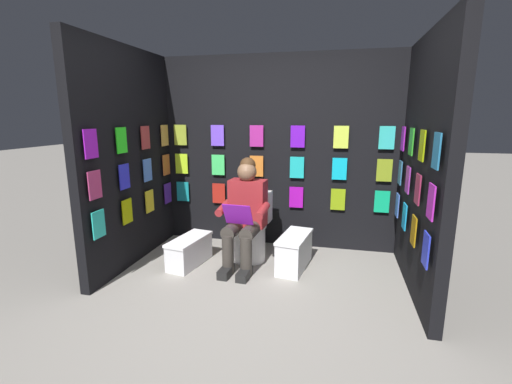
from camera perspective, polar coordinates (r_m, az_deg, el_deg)
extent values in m
plane|color=gray|center=(3.13, -2.54, -19.25)|extent=(30.00, 30.00, 0.00)
cube|color=black|center=(4.44, 3.54, 6.33)|extent=(3.00, 0.10, 2.36)
cube|color=teal|center=(4.81, -11.73, 0.08)|extent=(0.17, 0.01, 0.26)
cube|color=#AD2017|center=(4.63, -6.03, -0.21)|extent=(0.17, 0.01, 0.26)
cube|color=#94D72B|center=(4.49, 0.09, -0.53)|extent=(0.17, 0.01, 0.26)
cube|color=#990EA5|center=(4.41, 6.51, -0.86)|extent=(0.17, 0.01, 0.26)
cube|color=#7E9F11|center=(4.38, 13.10, -1.18)|extent=(0.17, 0.01, 0.26)
cube|color=#0FAE6E|center=(4.41, 19.67, -1.48)|extent=(0.17, 0.01, 0.26)
cube|color=#B1E523|center=(4.75, -11.93, 4.49)|extent=(0.17, 0.01, 0.26)
cube|color=#3FDA65|center=(4.56, -6.14, 4.37)|extent=(0.17, 0.01, 0.26)
cube|color=orange|center=(4.42, 0.09, 4.20)|extent=(0.17, 0.01, 0.26)
cube|color=#1AB6B7|center=(4.34, 6.63, 3.96)|extent=(0.17, 0.01, 0.26)
cube|color=#0DB6D7|center=(4.31, 13.33, 3.66)|extent=(0.17, 0.01, 0.26)
cube|color=olive|center=(4.34, 20.02, 3.31)|extent=(0.17, 0.01, 0.26)
cube|color=olive|center=(4.72, -12.13, 8.99)|extent=(0.17, 0.01, 0.26)
cube|color=#6E46E7|center=(4.53, -6.24, 9.06)|extent=(0.17, 0.01, 0.26)
cube|color=#A62489|center=(4.39, 0.09, 9.03)|extent=(0.17, 0.01, 0.26)
cube|color=#6613C7|center=(4.30, 6.75, 8.89)|extent=(0.17, 0.01, 0.26)
cube|color=#CAE144|center=(4.27, 13.58, 8.61)|extent=(0.17, 0.01, 0.26)
cube|color=#2FBEB3|center=(4.31, 20.39, 8.22)|extent=(0.17, 0.01, 0.26)
cube|color=black|center=(3.55, 25.52, 3.67)|extent=(0.10, 1.73, 2.36)
cube|color=#4368CC|center=(4.30, 21.85, -1.99)|extent=(0.01, 0.17, 0.26)
cube|color=#1996D8|center=(3.86, 22.85, -3.65)|extent=(0.01, 0.17, 0.26)
cube|color=#A4750E|center=(3.42, 24.11, -5.72)|extent=(0.01, 0.17, 0.26)
cube|color=blue|center=(2.99, 25.74, -8.40)|extent=(0.01, 0.17, 0.26)
cube|color=teal|center=(4.23, 22.25, 2.92)|extent=(0.01, 0.17, 0.26)
cube|color=purple|center=(3.78, 23.31, 1.81)|extent=(0.01, 0.17, 0.26)
cube|color=#8F2347|center=(3.33, 24.66, 0.41)|extent=(0.01, 0.17, 0.26)
cube|color=#B723B7|center=(2.89, 26.43, -1.43)|extent=(0.01, 0.17, 0.26)
cube|color=purple|center=(4.19, 22.66, 7.96)|extent=(0.01, 0.17, 0.26)
cube|color=green|center=(3.74, 23.80, 7.45)|extent=(0.01, 0.17, 0.26)
cube|color=#8CA50A|center=(3.28, 25.24, 6.80)|extent=(0.01, 0.17, 0.26)
cube|color=teal|center=(2.83, 27.14, 5.94)|extent=(0.01, 0.17, 0.26)
cube|color=black|center=(4.12, -19.89, 5.17)|extent=(0.10, 1.73, 2.36)
cube|color=#26C4B4|center=(3.62, -24.07, -4.78)|extent=(0.01, 0.17, 0.26)
cube|color=#ACBB09|center=(3.98, -20.09, -2.96)|extent=(0.01, 0.17, 0.26)
cube|color=yellow|center=(4.36, -16.80, -1.44)|extent=(0.01, 0.17, 0.26)
cube|color=#4E2198|center=(4.76, -14.06, -0.17)|extent=(0.01, 0.17, 0.26)
cube|color=#AC346A|center=(3.53, -24.59, 1.03)|extent=(0.01, 0.17, 0.26)
cube|color=#2A2CDB|center=(3.90, -20.49, 2.34)|extent=(0.01, 0.17, 0.26)
cube|color=#4E80E4|center=(4.29, -17.11, 3.41)|extent=(0.01, 0.17, 0.26)
cube|color=#B75C2B|center=(4.69, -14.29, 4.29)|extent=(0.01, 0.17, 0.26)
cube|color=purple|center=(3.49, -25.14, 7.06)|extent=(0.01, 0.17, 0.26)
cube|color=#28EF1F|center=(3.86, -20.91, 7.81)|extent=(0.01, 0.17, 0.26)
cube|color=#AE393A|center=(4.25, -17.43, 8.38)|extent=(0.01, 0.17, 0.26)
cube|color=gold|center=(4.66, -14.54, 8.84)|extent=(0.01, 0.17, 0.26)
cylinder|color=white|center=(4.09, -1.17, -8.27)|extent=(0.38, 0.38, 0.40)
cylinder|color=white|center=(4.02, -1.19, -5.44)|extent=(0.41, 0.41, 0.02)
cube|color=white|center=(4.22, -0.12, -2.24)|extent=(0.39, 0.20, 0.36)
cylinder|color=white|center=(4.13, -0.48, -2.53)|extent=(0.39, 0.09, 0.39)
cube|color=maroon|center=(3.92, -1.31, -1.78)|extent=(0.41, 0.24, 0.52)
sphere|color=brown|center=(3.82, -1.48, 3.27)|extent=(0.21, 0.21, 0.21)
sphere|color=#472D19|center=(3.84, -1.34, 4.34)|extent=(0.17, 0.17, 0.17)
cylinder|color=#38332D|center=(3.78, -0.78, -6.20)|extent=(0.17, 0.41, 0.15)
cylinder|color=#38332D|center=(3.84, -3.64, -5.92)|extent=(0.17, 0.41, 0.15)
cylinder|color=#38332D|center=(3.70, -1.61, -10.39)|extent=(0.12, 0.12, 0.42)
cylinder|color=#38332D|center=(3.76, -4.55, -10.03)|extent=(0.12, 0.12, 0.42)
cube|color=black|center=(3.71, -1.89, -13.11)|extent=(0.13, 0.27, 0.09)
cube|color=black|center=(3.78, -4.84, -12.70)|extent=(0.13, 0.27, 0.09)
cylinder|color=maroon|center=(3.70, 1.08, -3.06)|extent=(0.10, 0.31, 0.13)
cylinder|color=maroon|center=(3.84, -5.27, -2.55)|extent=(0.10, 0.31, 0.13)
cube|color=purple|center=(3.62, -2.96, -3.67)|extent=(0.31, 0.15, 0.23)
cube|color=silver|center=(3.91, 6.19, -9.76)|extent=(0.34, 0.63, 0.35)
cube|color=white|center=(3.85, 6.25, -7.17)|extent=(0.36, 0.66, 0.03)
cube|color=silver|center=(4.06, -10.68, -9.56)|extent=(0.34, 0.62, 0.28)
cube|color=white|center=(4.01, -10.77, -7.49)|extent=(0.35, 0.65, 0.03)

